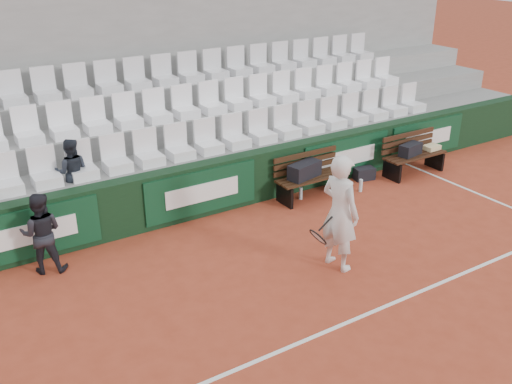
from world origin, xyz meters
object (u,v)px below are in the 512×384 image
bench_right (414,164)px  water_bottle_far (361,186)px  water_bottle_near (301,193)px  sports_bag_left (305,170)px  tennis_player (340,213)px  bench_left (312,187)px  sports_bag_right (411,149)px  ball_kid (42,233)px  sports_bag_ground (364,174)px  spectator_c (69,146)px

bench_right → water_bottle_far: bearing=-175.7°
water_bottle_near → water_bottle_far: 1.30m
sports_bag_left → tennis_player: (-1.07, -2.32, 0.32)m
bench_left → sports_bag_right: (2.52, -0.15, 0.35)m
bench_left → sports_bag_right: 2.54m
water_bottle_far → bench_right: bearing=4.3°
sports_bag_right → ball_kid: (-7.64, 0.13, 0.07)m
sports_bag_left → water_bottle_near: 0.48m
bench_left → bench_right: bearing=-3.9°
bench_right → ball_kid: size_ratio=1.16×
water_bottle_far → ball_kid: (-6.14, 0.28, 0.52)m
tennis_player → bench_right: bearing=28.5°
sports_bag_ground → tennis_player: 3.76m
sports_bag_ground → sports_bag_right: bearing=-16.9°
sports_bag_left → water_bottle_near: sports_bag_left is taller
ball_kid → spectator_c: bearing=-106.6°
spectator_c → sports_bag_ground: bearing=-167.2°
ball_kid → spectator_c: (0.80, 1.01, 0.93)m
sports_bag_left → water_bottle_near: size_ratio=2.88×
sports_bag_right → spectator_c: size_ratio=0.47×
sports_bag_right → tennis_player: (-3.75, -2.13, 0.35)m
bench_right → ball_kid: (-7.77, 0.16, 0.42)m
sports_bag_left → water_bottle_near: bearing=179.1°
sports_bag_ground → water_bottle_near: bearing=-176.3°
bench_left → sports_bag_left: (-0.17, 0.04, 0.38)m
bench_right → water_bottle_near: (-2.88, 0.22, -0.10)m
ball_kid → tennis_player: bearing=171.7°
sports_bag_ground → ball_kid: size_ratio=0.33×
bench_right → water_bottle_far: size_ratio=5.73×
bench_left → bench_right: same height
bench_left → ball_kid: (-5.13, -0.02, 0.42)m
water_bottle_far → ball_kid: size_ratio=0.20×
bench_left → sports_bag_left: sports_bag_left is taller
sports_bag_right → sports_bag_ground: size_ratio=1.27×
sports_bag_left → ball_kid: size_ratio=0.54×
sports_bag_ground → water_bottle_near: (-1.75, -0.11, -0.01)m
sports_bag_left → spectator_c: bearing=167.1°
sports_bag_ground → water_bottle_near: size_ratio=1.76×
water_bottle_near → ball_kid: bearing=-179.3°
spectator_c → water_bottle_near: bearing=-172.1°
sports_bag_ground → bench_left: bearing=-174.3°
bench_right → water_bottle_far: bench_right is taller
ball_kid → water_bottle_near: bearing=-157.3°
water_bottle_near → water_bottle_far: (1.25, -0.34, 0.01)m
bench_right → tennis_player: bearing=-151.5°
sports_bag_right → sports_bag_ground: sports_bag_right is taller
bench_right → water_bottle_far: 1.63m
bench_left → spectator_c: size_ratio=1.30×
bench_left → water_bottle_far: (1.02, -0.30, -0.09)m
bench_right → tennis_player: (-3.88, -2.11, 0.70)m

